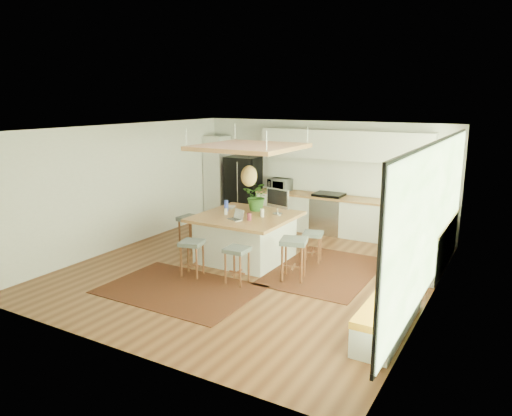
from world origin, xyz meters
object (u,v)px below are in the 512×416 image
Objects in this scene: monitor at (278,202)px; stool_near_right at (237,265)px; stool_right_back at (313,246)px; fridge at (244,187)px; stool_near_left at (192,258)px; laptop at (235,214)px; island at (246,237)px; stool_right_front at (293,261)px; microwave at (280,183)px; island_plant at (257,199)px; stool_left_side at (191,235)px.

stool_near_right is at bearing -73.85° from monitor.
stool_right_back is 1.10× the size of monitor.
fridge is 4.28m from stool_near_left.
fridge reaches higher than stool_near_left.
monitor is at bearing -173.62° from stool_right_back.
fridge is at bearing 139.71° from laptop.
island is 2.40× the size of stool_right_front.
stool_near_right is 1.20m from laptop.
fridge reaches higher than laptop.
microwave is (1.08, 0.00, 0.19)m from fridge.
stool_near_left is 2.11m from monitor.
fridge is at bearing 143.15° from stool_right_back.
stool_right_front reaches higher than stool_right_back.
laptop is at bearing -72.41° from microwave.
stool_near_right is 1.20× the size of microwave.
island reaches higher than stool_near_left.
stool_right_front reaches higher than stool_near_left.
fridge is at bearing 127.23° from island_plant.
island is 2.77× the size of stool_near_right.
stool_near_right is 1.85m from stool_right_back.
stool_near_right is at bearing -31.01° from stool_left_side.
stool_right_back is (-0.07, 1.03, 0.00)m from stool_right_front.
stool_near_left is (-0.36, -1.32, -0.11)m from island.
laptop is (-1.33, 0.13, 0.70)m from stool_right_front.
fridge is at bearing 108.30° from stool_near_left.
laptop is 0.52× the size of monitor.
island_plant reaches higher than stool_near_left.
island_plant is (1.33, 0.57, 0.82)m from stool_left_side.
stool_near_right is at bearing -71.88° from island_plant.
stool_left_side reaches higher than stool_near_left.
laptop is at bearing -144.38° from stool_right_back.
island_plant is at bearing 108.12° from stool_near_right.
stool_right_front reaches higher than stool_left_side.
stool_near_right is 0.87× the size of stool_right_front.
fridge reaches higher than monitor.
fridge is 3.21m from monitor.
stool_near_left is (1.33, -4.03, -0.57)m from fridge.
laptop is (0.01, -0.42, 0.58)m from island.
monitor is (-0.04, 1.63, 0.83)m from stool_near_right.
microwave is (-0.62, 3.13, 0.06)m from laptop.
monitor reaches higher than laptop.
stool_right_front is at bearing -86.34° from stool_right_back.
stool_near_right is at bearing -34.80° from laptop.
stool_near_left is at bearing -51.71° from stool_left_side.
monitor is at bearing 38.18° from island.
island is 6.16× the size of laptop.
stool_right_front is (1.34, -0.55, -0.11)m from island.
fridge is 2.81m from island_plant.
stool_near_right is at bearing -112.72° from stool_right_back.
laptop reaches higher than stool_left_side.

